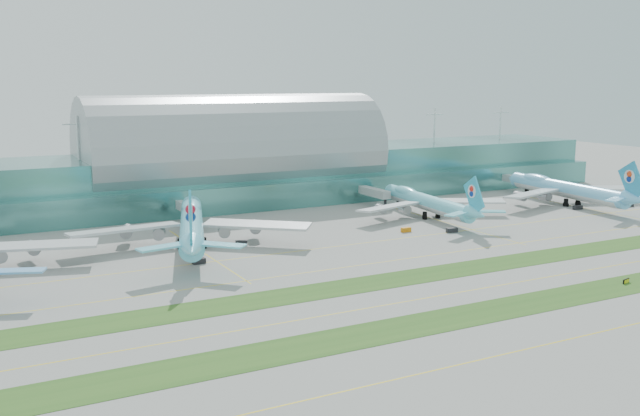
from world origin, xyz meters
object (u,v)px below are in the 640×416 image
airliner_b (192,223)px  taxiway_sign_east (626,281)px  terminal (235,167)px  airliner_c (426,201)px  airliner_d (565,188)px

airliner_b → taxiway_sign_east: airliner_b is taller
terminal → airliner_c: (48.78, -63.23, -8.48)m
terminal → airliner_b: bearing=-120.6°
terminal → airliner_d: terminal is taller
airliner_b → taxiway_sign_east: bearing=-30.0°
terminal → airliner_d: bearing=-30.6°
airliner_c → airliner_d: bearing=2.4°
terminal → taxiway_sign_east: terminal is taller
airliner_c → taxiway_sign_east: airliner_c is taller
airliner_b → airliner_c: bearing=20.3°
terminal → taxiway_sign_east: 161.71m
terminal → airliner_c: 80.31m
airliner_d → taxiway_sign_east: (-72.79, -88.74, -5.83)m
terminal → airliner_c: bearing=-52.4°
airliner_b → airliner_d: bearing=17.7°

